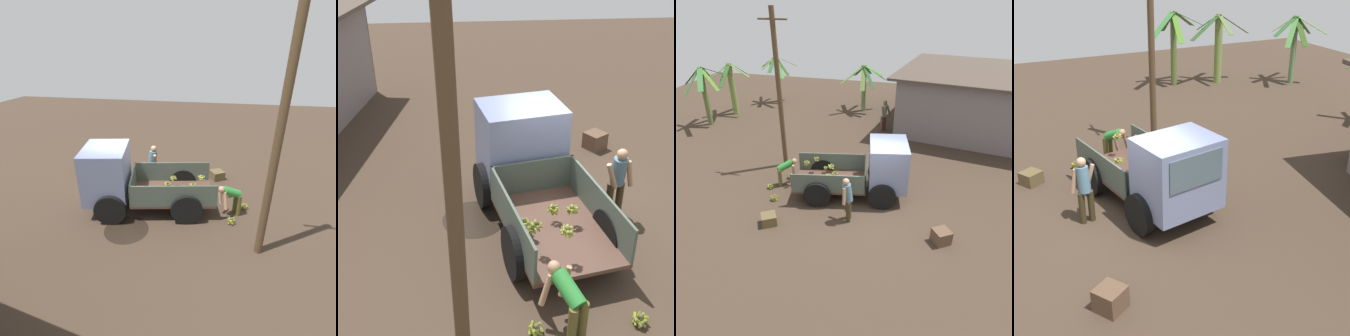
% 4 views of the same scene
% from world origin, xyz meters
% --- Properties ---
extents(ground, '(36.00, 36.00, 0.00)m').
position_xyz_m(ground, '(0.00, 0.00, 0.00)').
color(ground, '#403125').
extents(mud_patch_0, '(1.33, 1.33, 0.01)m').
position_xyz_m(mud_patch_0, '(-0.50, 2.03, 0.00)').
color(mud_patch_0, black).
rests_on(mud_patch_0, ground).
extents(cargo_truck, '(4.39, 2.64, 2.16)m').
position_xyz_m(cargo_truck, '(-0.00, 0.86, 1.12)').
color(cargo_truck, '#51372C').
rests_on(cargo_truck, ground).
extents(warehouse_shed, '(9.47, 8.86, 3.20)m').
position_xyz_m(warehouse_shed, '(4.77, 9.07, 2.38)').
color(warehouse_shed, slate).
rests_on(warehouse_shed, ground).
extents(utility_pole, '(1.16, 0.20, 6.46)m').
position_xyz_m(utility_pole, '(-4.27, 2.26, 3.29)').
color(utility_pole, '#503B25').
rests_on(utility_pole, ground).
extents(banana_palm_0, '(2.55, 2.97, 3.10)m').
position_xyz_m(banana_palm_0, '(-10.08, 7.86, 1.62)').
color(banana_palm_0, olive).
rests_on(banana_palm_0, ground).
extents(banana_palm_1, '(2.02, 2.75, 3.29)m').
position_xyz_m(banana_palm_1, '(-10.52, 5.80, 1.81)').
color(banana_palm_1, '#546730').
rests_on(banana_palm_1, ground).
extents(banana_palm_2, '(2.21, 2.38, 3.04)m').
position_xyz_m(banana_palm_2, '(-8.50, 10.92, 1.76)').
color(banana_palm_2, '#5E8251').
rests_on(banana_palm_2, ground).
extents(banana_palm_3, '(2.52, 2.50, 2.87)m').
position_xyz_m(banana_palm_3, '(-2.39, 10.46, 1.60)').
color(banana_palm_3, olive).
rests_on(banana_palm_3, ground).
extents(person_foreground_visitor, '(0.41, 0.64, 1.62)m').
position_xyz_m(person_foreground_visitor, '(-0.63, -0.93, 0.90)').
color(person_foreground_visitor, '#372E19').
rests_on(person_foreground_visitor, ground).
extents(person_worker_loading, '(0.81, 0.74, 1.12)m').
position_xyz_m(person_worker_loading, '(-3.57, 0.69, 0.69)').
color(person_worker_loading, brown).
rests_on(person_worker_loading, ground).
extents(person_bystander_near_shed, '(0.59, 0.61, 1.69)m').
position_xyz_m(person_bystander_near_shed, '(-0.64, 7.48, 0.94)').
color(person_bystander_near_shed, brown).
rests_on(person_bystander_near_shed, ground).
extents(banana_bunch_on_ground_0, '(0.27, 0.25, 0.23)m').
position_xyz_m(banana_bunch_on_ground_0, '(-3.61, 1.17, 0.12)').
color(banana_bunch_on_ground_0, brown).
rests_on(banana_bunch_on_ground_0, ground).
extents(banana_bunch_on_ground_1, '(0.26, 0.26, 0.19)m').
position_xyz_m(banana_bunch_on_ground_1, '(-4.07, 0.23, 0.10)').
color(banana_bunch_on_ground_1, brown).
rests_on(banana_bunch_on_ground_1, ground).
extents(banana_bunch_on_ground_2, '(0.28, 0.29, 0.22)m').
position_xyz_m(banana_bunch_on_ground_2, '(-3.56, -0.50, 0.12)').
color(banana_bunch_on_ground_2, brown).
rests_on(banana_bunch_on_ground_2, ground).
extents(wooden_crate_0, '(0.66, 0.66, 0.36)m').
position_xyz_m(wooden_crate_0, '(-3.13, -1.82, 0.18)').
color(wooden_crate_0, brown).
rests_on(wooden_crate_0, ground).
extents(wooden_crate_1, '(0.68, 0.68, 0.45)m').
position_xyz_m(wooden_crate_1, '(2.48, -1.33, 0.23)').
color(wooden_crate_1, brown).
rests_on(wooden_crate_1, ground).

